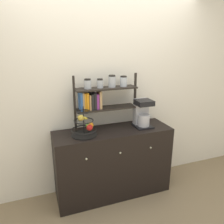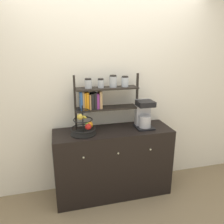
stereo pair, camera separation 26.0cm
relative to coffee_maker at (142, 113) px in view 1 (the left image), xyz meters
name	(u,v)px [view 1 (the left image)]	position (x,y,z in m)	size (l,w,h in m)	color
ground_plane	(119,202)	(-0.40, -0.24, -1.06)	(12.00, 12.00, 0.00)	#847051
wall_back	(106,93)	(-0.40, 0.27, 0.24)	(7.00, 0.05, 2.60)	silver
sideboard	(113,162)	(-0.40, -0.01, -0.62)	(1.46, 0.48, 0.89)	black
coffee_maker	(142,113)	(0.00, 0.00, 0.00)	(0.21, 0.24, 0.35)	black
fruit_stand	(85,126)	(-0.75, -0.04, -0.06)	(0.30, 0.30, 0.35)	black
shelf_hutch	(100,96)	(-0.53, 0.11, 0.24)	(0.80, 0.20, 0.67)	black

